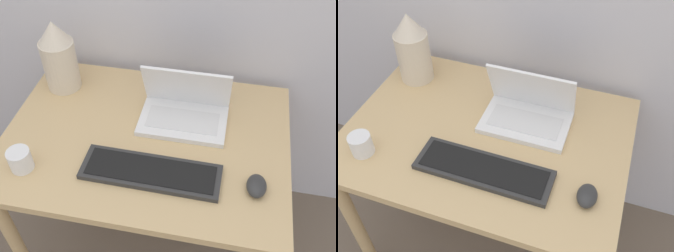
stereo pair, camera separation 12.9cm
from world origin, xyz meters
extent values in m
cube|color=tan|center=(0.00, 0.37, 0.70)|extent=(1.01, 0.74, 0.03)
cylinder|color=tan|center=(-0.45, 0.06, 0.34)|extent=(0.05, 0.05, 0.68)
cylinder|color=tan|center=(-0.45, 0.68, 0.34)|extent=(0.05, 0.05, 0.68)
cylinder|color=tan|center=(0.45, 0.68, 0.34)|extent=(0.05, 0.05, 0.68)
cube|color=white|center=(0.12, 0.46, 0.72)|extent=(0.32, 0.21, 0.02)
cube|color=silver|center=(0.12, 0.45, 0.73)|extent=(0.26, 0.11, 0.00)
cube|color=white|center=(0.12, 0.52, 0.83)|extent=(0.32, 0.08, 0.20)
cube|color=#0F1938|center=(0.12, 0.53, 0.83)|extent=(0.28, 0.06, 0.17)
cube|color=#2D2D2D|center=(0.06, 0.20, 0.72)|extent=(0.46, 0.15, 0.02)
cube|color=black|center=(0.06, 0.20, 0.73)|extent=(0.42, 0.12, 0.00)
ellipsoid|color=#2D2D2D|center=(0.39, 0.20, 0.73)|extent=(0.06, 0.09, 0.04)
cylinder|color=beige|center=(-0.39, 0.58, 0.81)|extent=(0.13, 0.13, 0.20)
cone|color=beige|center=(-0.39, 0.58, 0.96)|extent=(0.13, 0.13, 0.09)
cylinder|color=white|center=(-0.36, 0.15, 0.75)|extent=(0.08, 0.08, 0.08)
camera|label=1|loc=(0.27, -0.57, 1.72)|focal=42.00mm
camera|label=2|loc=(0.39, -0.54, 1.72)|focal=42.00mm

